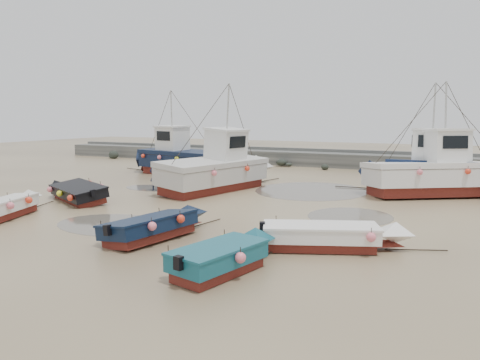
% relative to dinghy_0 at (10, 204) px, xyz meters
% --- Properties ---
extents(ground, '(120.00, 120.00, 0.00)m').
position_rel_dinghy_0_xyz_m(ground, '(8.13, 4.04, -0.56)').
color(ground, tan).
rests_on(ground, ground).
extents(seawall, '(60.00, 4.92, 1.50)m').
position_rel_dinghy_0_xyz_m(seawall, '(8.18, 26.03, 0.07)').
color(seawall, slate).
rests_on(seawall, ground).
extents(puddle_a, '(5.12, 5.12, 0.01)m').
position_rel_dinghy_0_xyz_m(puddle_a, '(5.13, 0.82, -0.55)').
color(puddle_a, '#5E584D').
rests_on(puddle_a, ground).
extents(puddle_b, '(3.67, 3.67, 0.01)m').
position_rel_dinghy_0_xyz_m(puddle_b, '(13.31, 6.62, -0.55)').
color(puddle_b, '#5E584D').
rests_on(puddle_b, ground).
extents(puddle_c, '(3.52, 3.52, 0.01)m').
position_rel_dinghy_0_xyz_m(puddle_c, '(0.52, 9.36, -0.55)').
color(puddle_c, '#5E584D').
rests_on(puddle_c, ground).
extents(puddle_d, '(6.50, 6.50, 0.01)m').
position_rel_dinghy_0_xyz_m(puddle_d, '(9.55, 12.74, -0.55)').
color(puddle_d, '#5E584D').
rests_on(puddle_d, ground).
extents(dinghy_0, '(2.49, 5.48, 1.43)m').
position_rel_dinghy_0_xyz_m(dinghy_0, '(0.00, 0.00, 0.00)').
color(dinghy_0, maroon).
rests_on(dinghy_0, ground).
extents(dinghy_1, '(2.39, 5.80, 1.43)m').
position_rel_dinghy_0_xyz_m(dinghy_1, '(7.99, -0.11, -0.00)').
color(dinghy_1, maroon).
rests_on(dinghy_1, ground).
extents(dinghy_2, '(2.26, 5.09, 1.43)m').
position_rel_dinghy_0_xyz_m(dinghy_2, '(11.92, -2.23, 0.01)').
color(dinghy_2, maroon).
rests_on(dinghy_2, ground).
extents(dinghy_3, '(5.81, 3.03, 1.43)m').
position_rel_dinghy_0_xyz_m(dinghy_3, '(13.98, 1.22, -0.01)').
color(dinghy_3, maroon).
rests_on(dinghy_3, ground).
extents(dinghy_4, '(6.22, 3.62, 1.43)m').
position_rel_dinghy_0_xyz_m(dinghy_4, '(-0.38, 4.23, -0.02)').
color(dinghy_4, maroon).
rests_on(dinghy_4, ground).
extents(cabin_boat_0, '(10.28, 4.40, 6.22)m').
position_rel_dinghy_0_xyz_m(cabin_boat_0, '(-1.86, 15.54, 0.78)').
color(cabin_boat_0, maroon).
rests_on(cabin_boat_0, ground).
extents(cabin_boat_1, '(4.37, 10.48, 6.22)m').
position_rel_dinghy_0_xyz_m(cabin_boat_1, '(4.60, 10.59, 0.77)').
color(cabin_boat_1, maroon).
rests_on(cabin_boat_1, ground).
extents(cabin_boat_2, '(9.51, 2.91, 6.22)m').
position_rel_dinghy_0_xyz_m(cabin_boat_2, '(16.12, 14.91, 0.81)').
color(cabin_boat_2, maroon).
rests_on(cabin_boat_2, ground).
extents(cabin_boat_3, '(9.03, 6.71, 6.22)m').
position_rel_dinghy_0_xyz_m(cabin_boat_3, '(16.44, 14.12, 0.79)').
color(cabin_boat_3, maroon).
rests_on(cabin_boat_3, ground).
extents(person, '(0.76, 0.70, 1.75)m').
position_rel_dinghy_0_xyz_m(person, '(1.29, 8.71, -0.56)').
color(person, '#161D38').
rests_on(person, ground).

